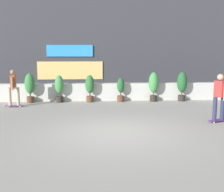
{
  "coord_description": "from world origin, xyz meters",
  "views": [
    {
      "loc": [
        -0.63,
        -8.02,
        2.33
      ],
      "look_at": [
        0.0,
        1.5,
        0.9
      ],
      "focal_mm": 43.72,
      "sensor_mm": 36.0,
      "label": 1
    }
  ],
  "objects": [
    {
      "name": "potted_plant_1",
      "position": [
        -2.36,
        5.55,
        0.76
      ],
      "size": [
        0.44,
        0.44,
        1.34
      ],
      "color": "#2D2823",
      "rests_on": "ground"
    },
    {
      "name": "skater_far_right",
      "position": [
        -4.25,
        4.4,
        0.94
      ],
      "size": [
        0.81,
        0.56,
        1.7
      ],
      "color": "#72338C",
      "rests_on": "ground"
    },
    {
      "name": "planter_wall",
      "position": [
        0.0,
        6.0,
        0.45
      ],
      "size": [
        18.0,
        0.4,
        0.9
      ],
      "primitive_type": "cube",
      "color": "beige",
      "rests_on": "ground"
    },
    {
      "name": "ground_plane",
      "position": [
        0.0,
        0.0,
        0.0
      ],
      "size": [
        48.0,
        48.0,
        0.0
      ],
      "primitive_type": "plane",
      "color": "#A8A093"
    },
    {
      "name": "building_backdrop",
      "position": [
        -0.0,
        10.0,
        3.25
      ],
      "size": [
        20.0,
        2.08,
        6.5
      ],
      "color": "#38383D",
      "rests_on": "ground"
    },
    {
      "name": "potted_plant_3",
      "position": [
        0.71,
        5.55,
        0.64
      ],
      "size": [
        0.37,
        0.37,
        1.21
      ],
      "color": "brown",
      "rests_on": "ground"
    },
    {
      "name": "potted_plant_5",
      "position": [
        3.85,
        5.55,
        0.86
      ],
      "size": [
        0.51,
        0.51,
        1.49
      ],
      "color": "#2D2823",
      "rests_on": "ground"
    },
    {
      "name": "potted_plant_0",
      "position": [
        -3.79,
        5.55,
        0.84
      ],
      "size": [
        0.49,
        0.49,
        1.46
      ],
      "color": "brown",
      "rests_on": "ground"
    },
    {
      "name": "potted_plant_4",
      "position": [
        2.38,
        5.55,
        0.86
      ],
      "size": [
        0.5,
        0.5,
        1.48
      ],
      "color": "#2D2823",
      "rests_on": "ground"
    },
    {
      "name": "skater_by_wall_right",
      "position": [
        3.71,
        1.07,
        0.94
      ],
      "size": [
        0.82,
        0.53,
        1.7
      ],
      "color": "#72338C",
      "rests_on": "ground"
    },
    {
      "name": "potted_plant_2",
      "position": [
        -0.84,
        5.55,
        0.76
      ],
      "size": [
        0.44,
        0.44,
        1.35
      ],
      "color": "brown",
      "rests_on": "ground"
    }
  ]
}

